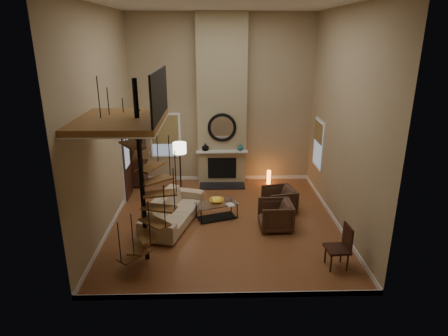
{
  "coord_description": "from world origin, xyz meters",
  "views": [
    {
      "loc": [
        -0.26,
        -9.5,
        4.82
      ],
      "look_at": [
        0.0,
        0.4,
        1.4
      ],
      "focal_mm": 31.12,
      "sensor_mm": 36.0,
      "label": 1
    }
  ],
  "objects_px": {
    "coffee_table": "(217,209)",
    "accent_lamp": "(269,177)",
    "armchair_near": "(282,200)",
    "armchair_far": "(278,216)",
    "hutch": "(139,158)",
    "sofa": "(173,210)",
    "side_chair": "(341,245)",
    "floor_lamp": "(180,152)"
  },
  "relations": [
    {
      "from": "sofa",
      "to": "side_chair",
      "type": "distance_m",
      "value": 4.41
    },
    {
      "from": "hutch",
      "to": "floor_lamp",
      "type": "distance_m",
      "value": 1.8
    },
    {
      "from": "sofa",
      "to": "armchair_near",
      "type": "distance_m",
      "value": 3.08
    },
    {
      "from": "side_chair",
      "to": "accent_lamp",
      "type": "bearing_deg",
      "value": 100.06
    },
    {
      "from": "hutch",
      "to": "armchair_near",
      "type": "distance_m",
      "value": 4.99
    },
    {
      "from": "hutch",
      "to": "coffee_table",
      "type": "bearing_deg",
      "value": -45.83
    },
    {
      "from": "hutch",
      "to": "floor_lamp",
      "type": "xyz_separation_m",
      "value": [
        1.44,
        -0.96,
        0.46
      ]
    },
    {
      "from": "side_chair",
      "to": "armchair_near",
      "type": "bearing_deg",
      "value": 106.18
    },
    {
      "from": "sofa",
      "to": "floor_lamp",
      "type": "relative_size",
      "value": 1.43
    },
    {
      "from": "coffee_table",
      "to": "floor_lamp",
      "type": "relative_size",
      "value": 0.72
    },
    {
      "from": "armchair_far",
      "to": "coffee_table",
      "type": "relative_size",
      "value": 0.69
    },
    {
      "from": "coffee_table",
      "to": "side_chair",
      "type": "relative_size",
      "value": 1.22
    },
    {
      "from": "sofa",
      "to": "armchair_far",
      "type": "relative_size",
      "value": 2.89
    },
    {
      "from": "armchair_far",
      "to": "coffee_table",
      "type": "distance_m",
      "value": 1.71
    },
    {
      "from": "hutch",
      "to": "sofa",
      "type": "height_order",
      "value": "hutch"
    },
    {
      "from": "sofa",
      "to": "accent_lamp",
      "type": "height_order",
      "value": "sofa"
    },
    {
      "from": "hutch",
      "to": "armchair_far",
      "type": "xyz_separation_m",
      "value": [
        4.15,
        -3.23,
        -0.6
      ]
    },
    {
      "from": "hutch",
      "to": "floor_lamp",
      "type": "bearing_deg",
      "value": -33.64
    },
    {
      "from": "floor_lamp",
      "to": "side_chair",
      "type": "xyz_separation_m",
      "value": [
        3.77,
        -4.1,
        -0.89
      ]
    },
    {
      "from": "armchair_far",
      "to": "side_chair",
      "type": "distance_m",
      "value": 2.12
    },
    {
      "from": "armchair_far",
      "to": "coffee_table",
      "type": "height_order",
      "value": "armchair_far"
    },
    {
      "from": "armchair_near",
      "to": "floor_lamp",
      "type": "xyz_separation_m",
      "value": [
        -2.96,
        1.3,
        1.06
      ]
    },
    {
      "from": "armchair_near",
      "to": "side_chair",
      "type": "distance_m",
      "value": 2.92
    },
    {
      "from": "hutch",
      "to": "armchair_near",
      "type": "xyz_separation_m",
      "value": [
        4.4,
        -2.26,
        -0.6
      ]
    },
    {
      "from": "armchair_near",
      "to": "coffee_table",
      "type": "bearing_deg",
      "value": -91.05
    },
    {
      "from": "hutch",
      "to": "coffee_table",
      "type": "distance_m",
      "value": 3.72
    },
    {
      "from": "sofa",
      "to": "floor_lamp",
      "type": "height_order",
      "value": "floor_lamp"
    },
    {
      "from": "accent_lamp",
      "to": "coffee_table",
      "type": "bearing_deg",
      "value": -125.05
    },
    {
      "from": "coffee_table",
      "to": "floor_lamp",
      "type": "xyz_separation_m",
      "value": [
        -1.11,
        1.67,
        1.13
      ]
    },
    {
      "from": "hutch",
      "to": "side_chair",
      "type": "height_order",
      "value": "hutch"
    },
    {
      "from": "floor_lamp",
      "to": "hutch",
      "type": "bearing_deg",
      "value": 146.36
    },
    {
      "from": "hutch",
      "to": "accent_lamp",
      "type": "xyz_separation_m",
      "value": [
        4.33,
        -0.08,
        -0.7
      ]
    },
    {
      "from": "coffee_table",
      "to": "accent_lamp",
      "type": "distance_m",
      "value": 3.1
    },
    {
      "from": "floor_lamp",
      "to": "accent_lamp",
      "type": "xyz_separation_m",
      "value": [
        2.89,
        0.88,
        -1.16
      ]
    },
    {
      "from": "sofa",
      "to": "armchair_far",
      "type": "xyz_separation_m",
      "value": [
        2.76,
        -0.35,
        -0.04
      ]
    },
    {
      "from": "accent_lamp",
      "to": "side_chair",
      "type": "distance_m",
      "value": 5.06
    },
    {
      "from": "sofa",
      "to": "floor_lamp",
      "type": "xyz_separation_m",
      "value": [
        0.06,
        1.92,
        1.02
      ]
    },
    {
      "from": "armchair_far",
      "to": "coffee_table",
      "type": "bearing_deg",
      "value": -112.39
    },
    {
      "from": "armchair_near",
      "to": "armchair_far",
      "type": "xyz_separation_m",
      "value": [
        -0.25,
        -0.97,
        0.0
      ]
    },
    {
      "from": "armchair_near",
      "to": "floor_lamp",
      "type": "distance_m",
      "value": 3.4
    },
    {
      "from": "coffee_table",
      "to": "accent_lamp",
      "type": "height_order",
      "value": "accent_lamp"
    },
    {
      "from": "accent_lamp",
      "to": "side_chair",
      "type": "relative_size",
      "value": 0.47
    }
  ]
}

